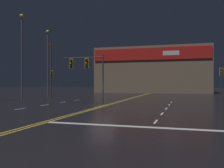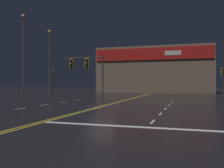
% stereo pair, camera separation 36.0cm
% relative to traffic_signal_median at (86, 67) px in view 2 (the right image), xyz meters
% --- Properties ---
extents(ground_plane, '(200.00, 200.00, 0.00)m').
position_rel_traffic_signal_median_xyz_m(ground_plane, '(2.20, -1.79, -3.67)').
color(ground_plane, black).
extents(road_markings, '(16.83, 60.00, 0.01)m').
position_rel_traffic_signal_median_xyz_m(road_markings, '(3.41, -3.72, -3.67)').
color(road_markings, gold).
rests_on(road_markings, ground).
extents(traffic_signal_median, '(4.24, 0.36, 4.84)m').
position_rel_traffic_signal_median_xyz_m(traffic_signal_median, '(0.00, 0.00, 0.00)').
color(traffic_signal_median, '#38383D').
rests_on(traffic_signal_median, ground).
extents(traffic_signal_corner_northeast, '(0.42, 0.36, 4.00)m').
position_rel_traffic_signal_median_xyz_m(traffic_signal_corner_northeast, '(13.59, 10.82, -0.73)').
color(traffic_signal_corner_northeast, '#38383D').
rests_on(traffic_signal_corner_northeast, ground).
extents(traffic_signal_corner_northwest, '(0.42, 0.36, 4.02)m').
position_rel_traffic_signal_median_xyz_m(traffic_signal_corner_northwest, '(-10.25, 11.00, -0.72)').
color(traffic_signal_corner_northwest, '#38383D').
rests_on(traffic_signal_corner_northwest, ground).
extents(streetlight_near_right, '(0.56, 0.56, 12.10)m').
position_rel_traffic_signal_median_xyz_m(streetlight_near_right, '(-13.43, 8.19, 3.80)').
color(streetlight_near_right, '#59595E').
rests_on(streetlight_near_right, ground).
extents(streetlight_far_left, '(0.56, 0.56, 11.04)m').
position_rel_traffic_signal_median_xyz_m(streetlight_far_left, '(-12.95, 14.43, 3.22)').
color(streetlight_far_left, '#59595E').
rests_on(streetlight_far_left, ground).
extents(building_backdrop, '(24.45, 10.23, 9.81)m').
position_rel_traffic_signal_median_xyz_m(building_backdrop, '(2.20, 33.54, 1.25)').
color(building_backdrop, '#7A6651').
rests_on(building_backdrop, ground).
extents(utility_pole_row, '(46.13, 0.26, 11.50)m').
position_rel_traffic_signal_median_xyz_m(utility_pole_row, '(0.09, 27.58, 1.86)').
color(utility_pole_row, '#4C3828').
rests_on(utility_pole_row, ground).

